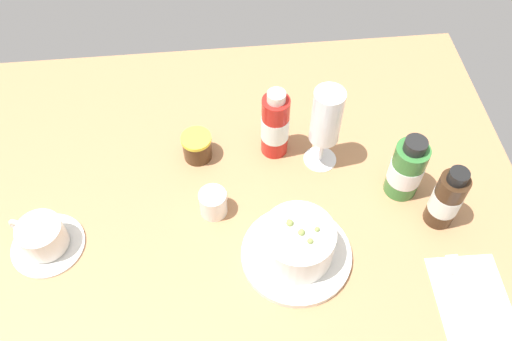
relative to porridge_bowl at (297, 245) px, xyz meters
The scene contains 10 objects.
ground_plane 18.15cm from the porridge_bowl, 120.27° to the left, with size 110.00×84.00×3.00cm, color #A8754C.
porridge_bowl is the anchor object (origin of this frame).
cutlery_setting 30.97cm from the porridge_bowl, 20.96° to the right, with size 12.78×17.27×0.90cm.
coffee_cup 44.97cm from the porridge_bowl, behind, with size 13.16×13.16×6.32cm.
creamer_jug 17.91cm from the porridge_bowl, 141.70° to the left, with size 6.18×5.15×5.97cm.
wine_glass 23.99cm from the porridge_bowl, 69.33° to the left, with size 6.61×6.61×18.98cm.
jam_jar 29.74cm from the porridge_bowl, 123.95° to the left, with size 6.07×6.07×5.76cm.
sauce_bottle_green 25.59cm from the porridge_bowl, 29.46° to the left, with size 6.41×6.41×14.41cm.
sauce_bottle_red 25.06cm from the porridge_bowl, 92.21° to the left, with size 5.52×5.52×16.21cm.
sauce_bottle_brown 28.12cm from the porridge_bowl, 10.83° to the left, with size 5.42×5.42×14.40cm.
Camera 1 is at (-2.89, -58.51, 86.34)cm, focal length 37.61 mm.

